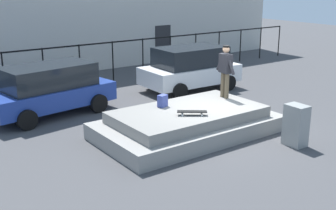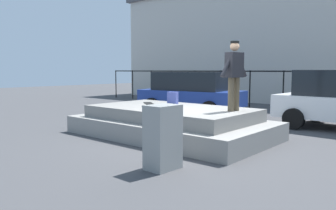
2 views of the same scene
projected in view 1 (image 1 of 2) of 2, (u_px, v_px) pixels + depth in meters
ground_plane at (215, 131)px, 13.19m from camera, size 60.00×60.00×0.00m
concrete_ledge at (188, 123)px, 12.82m from camera, size 5.34×2.98×0.79m
skateboarder at (225, 68)px, 13.64m from camera, size 0.30×0.96×1.68m
skateboard at (192, 112)px, 12.10m from camera, size 0.79×0.66×0.12m
backpack at (163, 101)px, 12.88m from camera, size 0.33×0.28×0.36m
car_blue_hatchback_near at (49, 88)px, 14.58m from camera, size 4.46×2.54×1.71m
car_white_hatchback_mid at (190, 67)px, 17.80m from camera, size 4.05×2.29×1.79m
utility_box at (296, 125)px, 11.93m from camera, size 0.46×0.61×1.16m
fence_row at (97, 56)px, 18.92m from camera, size 24.06×0.06×1.78m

